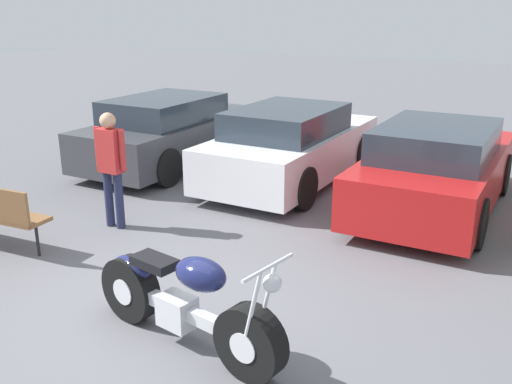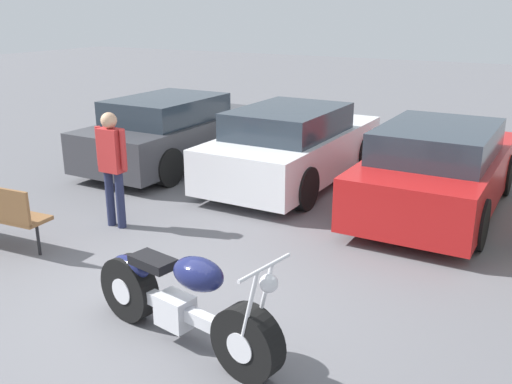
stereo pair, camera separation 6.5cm
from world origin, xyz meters
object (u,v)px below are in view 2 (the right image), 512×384
parked_car_dark_grey (174,132)px  person_standing (112,161)px  parked_car_white (293,146)px  parked_car_red (438,169)px  motorcycle (182,302)px

parked_car_dark_grey → person_standing: person_standing is taller
parked_car_white → parked_car_red: 2.56m
motorcycle → parked_car_dark_grey: parked_car_dark_grey is taller
parked_car_red → person_standing: (-3.76, -2.90, 0.31)m
motorcycle → person_standing: size_ratio=1.34×
parked_car_red → person_standing: 4.76m
parked_car_red → motorcycle: bearing=-103.4°
parked_car_white → person_standing: 3.42m
motorcycle → person_standing: person_standing is taller
motorcycle → parked_car_red: bearing=76.6°
parked_car_dark_grey → parked_car_white: (2.55, 0.07, 0.00)m
motorcycle → parked_car_dark_grey: 6.41m
parked_car_white → parked_car_dark_grey: bearing=-178.3°
motorcycle → parked_car_red: (1.16, 4.84, 0.22)m
parked_car_white → parked_car_red: same height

